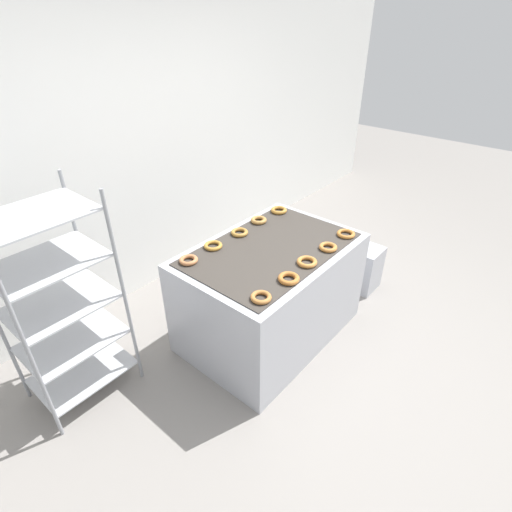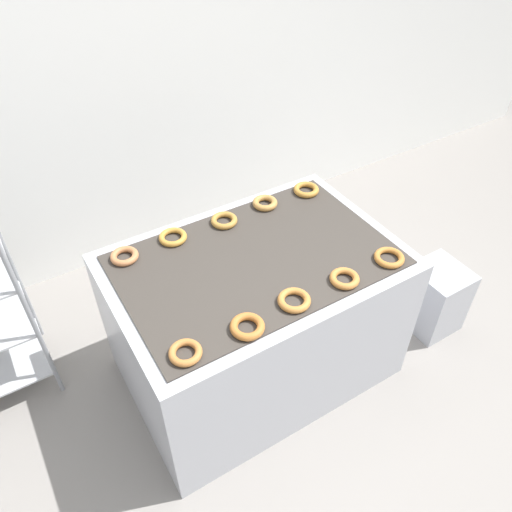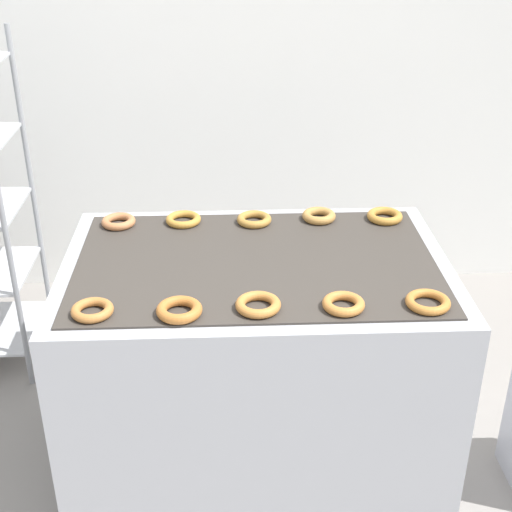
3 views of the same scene
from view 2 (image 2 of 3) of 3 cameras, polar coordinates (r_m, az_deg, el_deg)
The scene contains 14 objects.
ground_plane at distance 2.71m, azimuth 8.68°, elevation -22.80°, with size 14.00×14.00×0.00m, color gray.
wall_back at distance 3.23m, azimuth -14.14°, elevation 21.80°, with size 8.00×0.05×2.80m.
fryer_machine at distance 2.68m, azimuth 0.01°, elevation -7.07°, with size 1.40×0.95×0.84m.
glaze_bin at distance 3.24m, azimuth 19.73°, elevation -4.53°, with size 0.29×0.31×0.44m.
donut_near_leftmost at distance 2.00m, azimuth -8.07°, elevation -10.88°, with size 0.13×0.13×0.03m, color #AE6D34.
donut_near_left at distance 2.06m, azimuth -1.00°, elevation -8.07°, with size 0.15×0.15×0.03m, color #AF682C.
donut_near_center at distance 2.17m, azimuth 4.38°, elevation -5.07°, with size 0.15×0.15×0.03m, color #B87635.
donut_near_right at distance 2.30m, azimuth 10.08°, elevation -2.55°, with size 0.14×0.14×0.03m, color #BA7534.
donut_near_rightmost at distance 2.45m, azimuth 14.98°, elevation -0.18°, with size 0.14×0.14×0.03m, color #B3702F.
donut_far_leftmost at distance 2.45m, azimuth -14.81°, elevation -0.01°, with size 0.13×0.13×0.03m, color #B37044.
donut_far_left at distance 2.52m, azimuth -9.48°, elevation 2.14°, with size 0.14×0.14×0.03m, color #B57F31.
donut_far_center at distance 2.59m, azimuth -3.67°, elevation 4.08°, with size 0.14×0.14×0.03m, color #A87733.
donut_far_right at distance 2.71m, azimuth 1.04°, elevation 6.09°, with size 0.14×0.14×0.03m, color #AE7C3D.
donut_far_rightmost at distance 2.83m, azimuth 5.76°, elevation 7.55°, with size 0.14×0.14×0.03m, color #B1792F.
Camera 2 is at (-0.93, -0.79, 2.43)m, focal length 35.00 mm.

